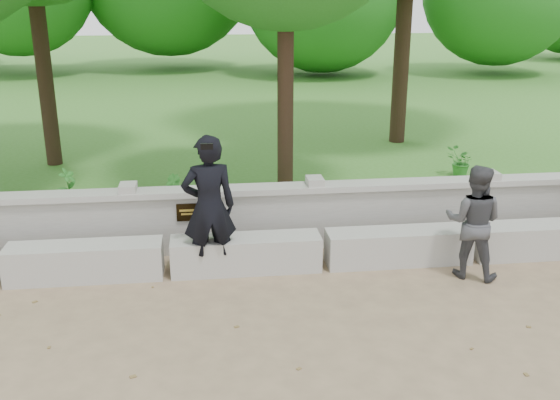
{
  "coord_description": "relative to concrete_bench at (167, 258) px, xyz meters",
  "views": [
    {
      "loc": [
        0.54,
        -5.42,
        3.38
      ],
      "look_at": [
        1.44,
        1.95,
        0.91
      ],
      "focal_mm": 40.0,
      "sensor_mm": 36.0,
      "label": 1
    }
  ],
  "objects": [
    {
      "name": "ground",
      "position": [
        -0.0,
        -1.9,
        -0.22
      ],
      "size": [
        80.0,
        80.0,
        0.0
      ],
      "primitive_type": "plane",
      "color": "#967C5C",
      "rests_on": "ground"
    },
    {
      "name": "lawn",
      "position": [
        -0.0,
        12.1,
        -0.1
      ],
      "size": [
        40.0,
        22.0,
        0.25
      ],
      "primitive_type": "cube",
      "color": "#3A7022",
      "rests_on": "ground"
    },
    {
      "name": "concrete_bench",
      "position": [
        0.0,
        0.0,
        0.0
      ],
      "size": [
        11.9,
        0.45,
        0.45
      ],
      "color": "#B2AFA8",
      "rests_on": "ground"
    },
    {
      "name": "parapet_wall",
      "position": [
        0.0,
        0.7,
        0.24
      ],
      "size": [
        12.5,
        0.35,
        0.9
      ],
      "color": "#A7A59E",
      "rests_on": "ground"
    },
    {
      "name": "man_main",
      "position": [
        0.55,
        -0.1,
        0.68
      ],
      "size": [
        0.71,
        0.64,
        1.81
      ],
      "color": "black",
      "rests_on": "ground"
    },
    {
      "name": "visitor_left",
      "position": [
        3.77,
        -0.5,
        0.49
      ],
      "size": [
        0.88,
        0.82,
        1.44
      ],
      "color": "#3F4044",
      "rests_on": "ground"
    },
    {
      "name": "shrub_a",
      "position": [
        -1.62,
        2.33,
        0.3
      ],
      "size": [
        0.33,
        0.35,
        0.55
      ],
      "primitive_type": "imported",
      "rotation": [
        0.0,
        0.0,
        0.95
      ],
      "color": "#2F7929",
      "rests_on": "lawn"
    },
    {
      "name": "shrub_b",
      "position": [
        0.02,
        1.81,
        0.29
      ],
      "size": [
        0.34,
        0.36,
        0.53
      ],
      "primitive_type": "imported",
      "rotation": [
        0.0,
        0.0,
        2.01
      ],
      "color": "#2F7929",
      "rests_on": "lawn"
    },
    {
      "name": "shrub_c",
      "position": [
        5.05,
        2.99,
        0.29
      ],
      "size": [
        0.55,
        0.5,
        0.53
      ],
      "primitive_type": "imported",
      "rotation": [
        0.0,
        0.0,
        3.35
      ],
      "color": "#2F7929",
      "rests_on": "lawn"
    }
  ]
}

